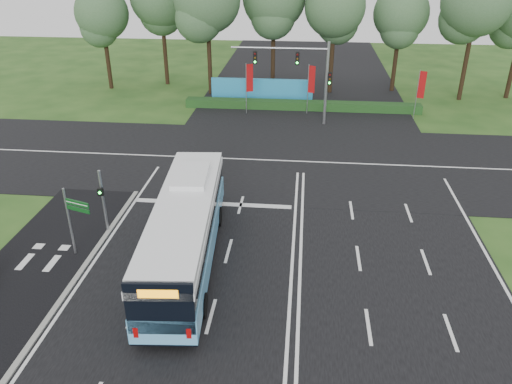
% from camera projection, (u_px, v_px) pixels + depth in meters
% --- Properties ---
extents(ground, '(120.00, 120.00, 0.00)m').
position_uv_depth(ground, '(293.00, 255.00, 25.34)').
color(ground, '#214717').
rests_on(ground, ground).
extents(road_main, '(20.00, 120.00, 0.04)m').
position_uv_depth(road_main, '(293.00, 255.00, 25.33)').
color(road_main, black).
rests_on(road_main, ground).
extents(road_cross, '(120.00, 14.00, 0.05)m').
position_uv_depth(road_cross, '(298.00, 162.00, 35.98)').
color(road_cross, black).
rests_on(road_cross, ground).
extents(bike_path, '(5.00, 18.00, 0.06)m').
position_uv_depth(bike_path, '(28.00, 275.00, 23.77)').
color(bike_path, black).
rests_on(bike_path, ground).
extents(kerb_strip, '(0.25, 18.00, 0.12)m').
position_uv_depth(kerb_strip, '(77.00, 278.00, 23.55)').
color(kerb_strip, gray).
rests_on(kerb_strip, ground).
extents(city_bus, '(3.64, 12.83, 3.63)m').
position_uv_depth(city_bus, '(186.00, 230.00, 24.02)').
color(city_bus, '#61AEE1').
rests_on(city_bus, ground).
extents(pedestrian_signal, '(0.32, 0.43, 3.66)m').
position_uv_depth(pedestrian_signal, '(103.00, 199.00, 26.49)').
color(pedestrian_signal, gray).
rests_on(pedestrian_signal, ground).
extents(street_sign, '(1.40, 0.52, 3.74)m').
position_uv_depth(street_sign, '(73.00, 215.00, 24.25)').
color(street_sign, gray).
rests_on(street_sign, ground).
extents(banner_flag_left, '(0.64, 0.32, 4.62)m').
position_uv_depth(banner_flag_left, '(249.00, 81.00, 44.68)').
color(banner_flag_left, gray).
rests_on(banner_flag_left, ground).
extents(banner_flag_mid, '(0.62, 0.31, 4.53)m').
position_uv_depth(banner_flag_mid, '(311.00, 82.00, 44.54)').
color(banner_flag_mid, gray).
rests_on(banner_flag_mid, ground).
extents(banner_flag_right, '(0.60, 0.31, 4.40)m').
position_uv_depth(banner_flag_right, '(421.00, 88.00, 43.23)').
color(banner_flag_right, gray).
rests_on(banner_flag_right, ground).
extents(traffic_light_gantry, '(8.41, 0.28, 7.00)m').
position_uv_depth(traffic_light_gantry, '(305.00, 70.00, 41.41)').
color(traffic_light_gantry, gray).
rests_on(traffic_light_gantry, ground).
extents(hedge, '(22.00, 1.20, 0.80)m').
position_uv_depth(hedge, '(302.00, 105.00, 46.91)').
color(hedge, '#193B15').
rests_on(hedge, ground).
extents(blue_hoarding, '(10.00, 0.30, 2.20)m').
position_uv_depth(blue_hoarding, '(262.00, 90.00, 49.16)').
color(blue_hoarding, teal).
rests_on(blue_hoarding, ground).
extents(eucalyptus_row, '(46.81, 9.86, 12.55)m').
position_uv_depth(eucalyptus_row, '(307.00, 4.00, 48.71)').
color(eucalyptus_row, black).
rests_on(eucalyptus_row, ground).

